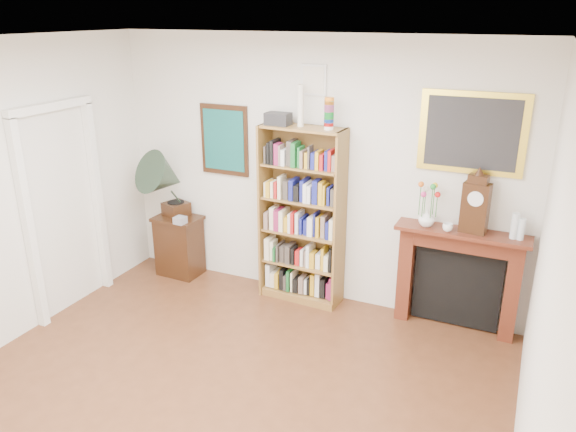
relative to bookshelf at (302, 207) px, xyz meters
The scene contains 15 objects.
room 2.35m from the bookshelf, 88.71° to the right, with size 4.51×5.01×2.81m.
door_casing 2.44m from the bookshelf, 152.46° to the right, with size 0.08×1.02×2.17m.
teal_poster 1.17m from the bookshelf, behind, with size 0.58×0.04×0.78m.
small_picture 1.29m from the bookshelf, 71.46° to the left, with size 0.26×0.04×0.30m.
gilt_painting 1.84m from the bookshelf, ahead, with size 0.95×0.04×0.75m.
bookshelf is the anchor object (origin of this frame).
side_cabinet 1.71m from the bookshelf, behind, with size 0.53×0.39×0.72m, color black.
fireplace 1.70m from the bookshelf, ahead, with size 1.24×0.31×1.05m.
gramophone 1.62m from the bookshelf, behind, with size 0.69×0.77×0.84m.
cd_stack 1.46m from the bookshelf, behind, with size 0.12×0.12×0.08m, color #ADABB8.
mantel_clock 1.74m from the bookshelf, ahead, with size 0.26×0.17×0.55m.
flower_vase 1.29m from the bookshelf, ahead, with size 0.15×0.15×0.16m, color white.
teacup 1.50m from the bookshelf, ahead, with size 0.10×0.10×0.08m, color white.
bottle_left 2.08m from the bookshelf, ahead, with size 0.07×0.07×0.24m, color silver.
bottle_right 2.14m from the bookshelf, ahead, with size 0.06×0.06×0.20m, color silver.
Camera 1 is at (2.10, -2.78, 3.00)m, focal length 35.00 mm.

